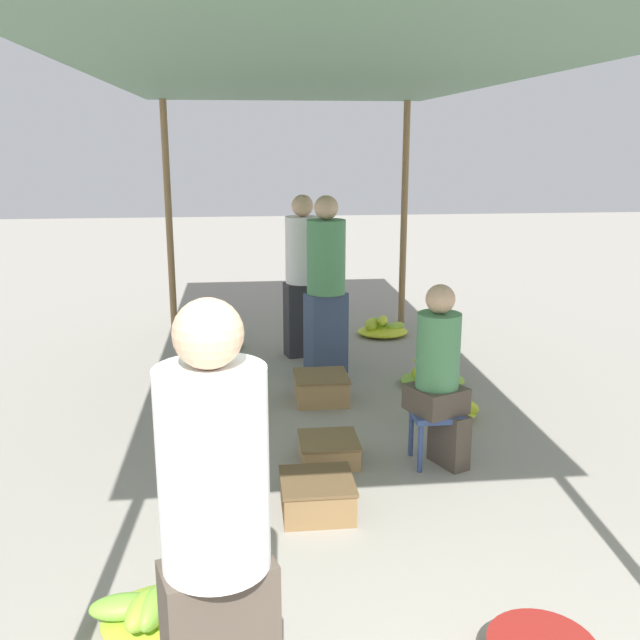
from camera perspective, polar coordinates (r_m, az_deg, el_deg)
canopy_post_back_left at (r=8.59m, az=-12.00°, el=7.97°), size 0.08×0.08×2.67m
canopy_post_back_right at (r=8.77m, az=6.74°, el=8.30°), size 0.08×0.08×2.67m
canopy_tarp at (r=5.19m, az=-0.10°, el=19.36°), size 3.20×7.11×0.04m
vendor_foreground at (r=2.56m, az=-8.30°, el=-16.94°), size 0.46×0.46×1.75m
stool at (r=5.10m, az=9.20°, el=-7.96°), size 0.34×0.34×0.39m
vendor_seated at (r=4.98m, az=9.57°, el=-4.23°), size 0.45×0.45×1.29m
banana_pile_left_0 at (r=3.67m, az=-12.66°, el=-21.85°), size 0.64×0.63×0.26m
banana_pile_left_1 at (r=6.47m, az=-7.93°, el=-5.19°), size 0.42×0.41×0.22m
banana_pile_left_2 at (r=7.90m, az=-8.32°, el=-1.81°), size 0.56×0.52×0.16m
banana_pile_right_0 at (r=8.37m, az=4.95°, el=-0.69°), size 0.60×0.51×0.23m
banana_pile_right_1 at (r=5.98m, az=10.32°, el=-6.99°), size 0.53×0.44×0.25m
banana_pile_right_2 at (r=6.73m, az=8.93°, el=-4.48°), size 0.60×0.67×0.29m
crate_near at (r=4.50m, az=-0.23°, el=-13.87°), size 0.45×0.45×0.22m
crate_mid at (r=6.26m, az=0.10°, el=-5.44°), size 0.46×0.46×0.24m
crate_far at (r=5.15m, az=0.71°, el=-10.34°), size 0.42×0.42×0.17m
shopper_walking_mid at (r=6.79m, az=0.49°, el=2.94°), size 0.48×0.48×1.73m
shopper_walking_far at (r=7.40m, az=-1.39°, el=3.71°), size 0.44×0.44×1.69m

